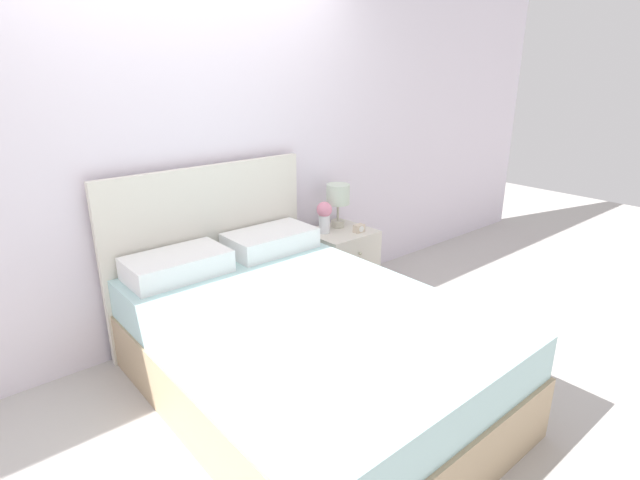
{
  "coord_description": "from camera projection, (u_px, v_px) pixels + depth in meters",
  "views": [
    {
      "loc": [
        -1.53,
        -2.99,
        1.82
      ],
      "look_at": [
        0.52,
        -0.59,
        0.71
      ],
      "focal_mm": 28.0,
      "sensor_mm": 36.0,
      "label": 1
    }
  ],
  "objects": [
    {
      "name": "nightstand",
      "position": [
        340.0,
        265.0,
        4.05
      ],
      "size": [
        0.5,
        0.45,
        0.58
      ],
      "color": "silver",
      "rests_on": "ground_plane"
    },
    {
      "name": "wall_back",
      "position": [
        196.0,
        148.0,
        3.3
      ],
      "size": [
        8.0,
        0.06,
        2.6
      ],
      "color": "white",
      "rests_on": "ground_plane"
    },
    {
      "name": "bed",
      "position": [
        298.0,
        343.0,
        2.86
      ],
      "size": [
        1.49,
        2.15,
        1.19
      ],
      "color": "tan",
      "rests_on": "ground_plane"
    },
    {
      "name": "alarm_clock",
      "position": [
        359.0,
        228.0,
        3.92
      ],
      "size": [
        0.09,
        0.06,
        0.06
      ],
      "color": "beige",
      "rests_on": "nightstand"
    },
    {
      "name": "table_lamp",
      "position": [
        338.0,
        197.0,
        3.98
      ],
      "size": [
        0.19,
        0.19,
        0.35
      ],
      "color": "beige",
      "rests_on": "nightstand"
    },
    {
      "name": "flower_vase",
      "position": [
        324.0,
        215.0,
        3.87
      ],
      "size": [
        0.12,
        0.12,
        0.25
      ],
      "color": "white",
      "rests_on": "nightstand"
    },
    {
      "name": "ground_plane",
      "position": [
        215.0,
        326.0,
        3.68
      ],
      "size": [
        12.0,
        12.0,
        0.0
      ],
      "primitive_type": "plane",
      "color": "#BCB7B2"
    }
  ]
}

